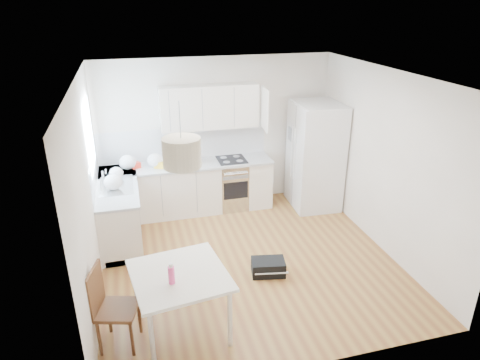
# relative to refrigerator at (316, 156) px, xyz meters

# --- Properties ---
(floor) EXTENTS (4.20, 4.20, 0.00)m
(floor) POSITION_rel_refrigerator_xyz_m (-1.70, -1.51, -0.96)
(floor) COLOR brown
(floor) RESTS_ON ground
(ceiling) EXTENTS (4.20, 4.20, 0.00)m
(ceiling) POSITION_rel_refrigerator_xyz_m (-1.70, -1.51, 1.74)
(ceiling) COLOR white
(ceiling) RESTS_ON wall_back
(wall_back) EXTENTS (4.20, 0.00, 4.20)m
(wall_back) POSITION_rel_refrigerator_xyz_m (-1.70, 0.59, 0.39)
(wall_back) COLOR beige
(wall_back) RESTS_ON floor
(wall_left) EXTENTS (0.00, 4.20, 4.20)m
(wall_left) POSITION_rel_refrigerator_xyz_m (-3.80, -1.51, 0.39)
(wall_left) COLOR beige
(wall_left) RESTS_ON floor
(wall_right) EXTENTS (0.00, 4.20, 4.20)m
(wall_right) POSITION_rel_refrigerator_xyz_m (0.40, -1.51, 0.39)
(wall_right) COLOR beige
(wall_right) RESTS_ON floor
(window_glassblock) EXTENTS (0.02, 1.00, 1.00)m
(window_glassblock) POSITION_rel_refrigerator_xyz_m (-3.79, -0.36, 0.79)
(window_glassblock) COLOR #BFE0F9
(window_glassblock) RESTS_ON wall_left
(cabinets_back) EXTENTS (3.00, 0.60, 0.88)m
(cabinets_back) POSITION_rel_refrigerator_xyz_m (-2.30, 0.29, -0.52)
(cabinets_back) COLOR silver
(cabinets_back) RESTS_ON floor
(cabinets_left) EXTENTS (0.60, 1.80, 0.88)m
(cabinets_left) POSITION_rel_refrigerator_xyz_m (-3.50, -0.31, -0.52)
(cabinets_left) COLOR silver
(cabinets_left) RESTS_ON floor
(counter_back) EXTENTS (3.02, 0.64, 0.04)m
(counter_back) POSITION_rel_refrigerator_xyz_m (-2.30, 0.29, -0.06)
(counter_back) COLOR #BBBEC0
(counter_back) RESTS_ON cabinets_back
(counter_left) EXTENTS (0.64, 1.82, 0.04)m
(counter_left) POSITION_rel_refrigerator_xyz_m (-3.50, -0.31, -0.06)
(counter_left) COLOR #BBBEC0
(counter_left) RESTS_ON cabinets_left
(backsplash_back) EXTENTS (3.00, 0.01, 0.58)m
(backsplash_back) POSITION_rel_refrigerator_xyz_m (-2.30, 0.58, 0.25)
(backsplash_back) COLOR white
(backsplash_back) RESTS_ON wall_back
(backsplash_left) EXTENTS (0.01, 1.80, 0.58)m
(backsplash_left) POSITION_rel_refrigerator_xyz_m (-3.80, -0.31, 0.25)
(backsplash_left) COLOR white
(backsplash_left) RESTS_ON wall_left
(upper_cabinets) EXTENTS (1.70, 0.32, 0.75)m
(upper_cabinets) POSITION_rel_refrigerator_xyz_m (-1.85, 0.43, 0.91)
(upper_cabinets) COLOR silver
(upper_cabinets) RESTS_ON wall_back
(range_oven) EXTENTS (0.50, 0.61, 0.88)m
(range_oven) POSITION_rel_refrigerator_xyz_m (-1.50, 0.29, -0.52)
(range_oven) COLOR silver
(range_oven) RESTS_ON floor
(sink) EXTENTS (0.50, 0.80, 0.16)m
(sink) POSITION_rel_refrigerator_xyz_m (-3.50, -0.36, -0.05)
(sink) COLOR silver
(sink) RESTS_ON counter_left
(refrigerator) EXTENTS (0.95, 1.00, 1.93)m
(refrigerator) POSITION_rel_refrigerator_xyz_m (0.00, 0.00, 0.00)
(refrigerator) COLOR white
(refrigerator) RESTS_ON floor
(dining_table) EXTENTS (1.14, 1.14, 0.80)m
(dining_table) POSITION_rel_refrigerator_xyz_m (-2.85, -2.74, -0.25)
(dining_table) COLOR beige
(dining_table) RESTS_ON floor
(dining_chair) EXTENTS (0.51, 0.51, 0.99)m
(dining_chair) POSITION_rel_refrigerator_xyz_m (-3.54, -2.76, -0.47)
(dining_chair) COLOR #4A2516
(dining_chair) RESTS_ON floor
(drink_bottle) EXTENTS (0.07, 0.07, 0.24)m
(drink_bottle) POSITION_rel_refrigerator_xyz_m (-2.95, -2.89, -0.04)
(drink_bottle) COLOR #F1438B
(drink_bottle) RESTS_ON dining_table
(gym_bag) EXTENTS (0.51, 0.38, 0.21)m
(gym_bag) POSITION_rel_refrigerator_xyz_m (-1.53, -1.93, -0.86)
(gym_bag) COLOR black
(gym_bag) RESTS_ON floor
(pendant_lamp) EXTENTS (0.49, 0.49, 0.30)m
(pendant_lamp) POSITION_rel_refrigerator_xyz_m (-2.74, -2.68, 1.22)
(pendant_lamp) COLOR beige
(pendant_lamp) RESTS_ON ceiling
(grocery_bag_a) EXTENTS (0.28, 0.24, 0.25)m
(grocery_bag_a) POSITION_rel_refrigerator_xyz_m (-3.31, 0.29, 0.08)
(grocery_bag_a) COLOR white
(grocery_bag_a) RESTS_ON counter_back
(grocery_bag_b) EXTENTS (0.27, 0.23, 0.24)m
(grocery_bag_b) POSITION_rel_refrigerator_xyz_m (-2.85, 0.29, 0.08)
(grocery_bag_b) COLOR white
(grocery_bag_b) RESTS_ON counter_back
(grocery_bag_c) EXTENTS (0.30, 0.26, 0.27)m
(grocery_bag_c) POSITION_rel_refrigerator_xyz_m (-2.50, 0.30, 0.09)
(grocery_bag_c) COLOR white
(grocery_bag_c) RESTS_ON counter_back
(grocery_bag_d) EXTENTS (0.22, 0.19, 0.20)m
(grocery_bag_d) POSITION_rel_refrigerator_xyz_m (-3.50, -0.08, 0.06)
(grocery_bag_d) COLOR white
(grocery_bag_d) RESTS_ON counter_back
(grocery_bag_e) EXTENTS (0.27, 0.23, 0.24)m
(grocery_bag_e) POSITION_rel_refrigerator_xyz_m (-3.54, -0.50, 0.08)
(grocery_bag_e) COLOR white
(grocery_bag_e) RESTS_ON counter_left
(snack_orange) EXTENTS (0.18, 0.12, 0.12)m
(snack_orange) POSITION_rel_refrigerator_xyz_m (-2.14, 0.28, 0.01)
(snack_orange) COLOR orange
(snack_orange) RESTS_ON counter_back
(snack_yellow) EXTENTS (0.19, 0.16, 0.11)m
(snack_yellow) POSITION_rel_refrigerator_xyz_m (-2.79, 0.23, 0.01)
(snack_yellow) COLOR gold
(snack_yellow) RESTS_ON counter_back
(snack_red) EXTENTS (0.17, 0.14, 0.10)m
(snack_red) POSITION_rel_refrigerator_xyz_m (-3.18, 0.32, 0.01)
(snack_red) COLOR red
(snack_red) RESTS_ON counter_back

